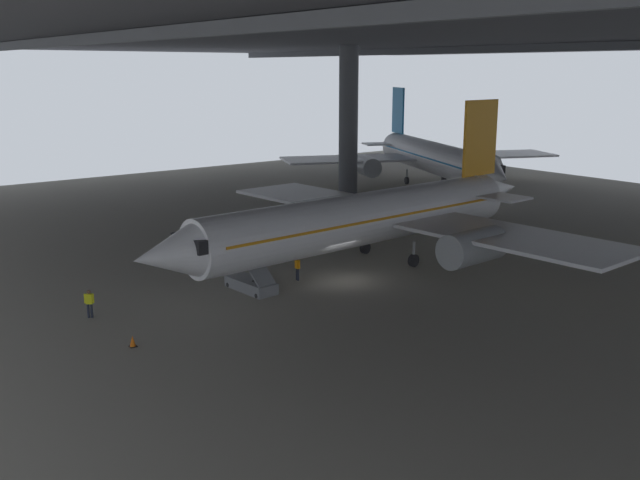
# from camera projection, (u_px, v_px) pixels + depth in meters

# --- Properties ---
(ground_plane) EXTENTS (110.00, 110.00, 0.00)m
(ground_plane) POSITION_uv_depth(u_px,v_px,m) (338.00, 279.00, 48.14)
(ground_plane) COLOR gray
(hangar_structure) EXTENTS (121.00, 99.00, 17.10)m
(hangar_structure) POSITION_uv_depth(u_px,v_px,m) (485.00, 28.00, 52.63)
(hangar_structure) COLOR #4C4F54
(hangar_structure) RESTS_ON ground_plane
(airplane_main) EXTENTS (34.48, 35.73, 11.22)m
(airplane_main) POSITION_uv_depth(u_px,v_px,m) (369.00, 218.00, 50.76)
(airplane_main) COLOR white
(airplane_main) RESTS_ON ground_plane
(boarding_stairs) EXTENTS (4.22, 1.71, 4.61)m
(boarding_stairs) POSITION_uv_depth(u_px,v_px,m) (250.00, 279.00, 45.47)
(boarding_stairs) COLOR slate
(boarding_stairs) RESTS_ON ground_plane
(crew_worker_near_nose) EXTENTS (0.38, 0.47, 1.63)m
(crew_worker_near_nose) POSITION_uv_depth(u_px,v_px,m) (89.00, 302.00, 40.37)
(crew_worker_near_nose) COLOR #232838
(crew_worker_near_nose) RESTS_ON ground_plane
(crew_worker_by_stairs) EXTENTS (0.55, 0.26, 1.63)m
(crew_worker_by_stairs) POSITION_uv_depth(u_px,v_px,m) (297.00, 267.00, 47.54)
(crew_worker_by_stairs) COLOR #232838
(crew_worker_by_stairs) RESTS_ON ground_plane
(airplane_distant) EXTENTS (33.79, 33.82, 11.19)m
(airplane_distant) POSITION_uv_depth(u_px,v_px,m) (433.00, 157.00, 85.25)
(airplane_distant) COLOR white
(airplane_distant) RESTS_ON ground_plane
(traffic_cone_orange) EXTENTS (0.36, 0.36, 0.60)m
(traffic_cone_orange) POSITION_uv_depth(u_px,v_px,m) (133.00, 341.00, 36.28)
(traffic_cone_orange) COLOR black
(traffic_cone_orange) RESTS_ON ground_plane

